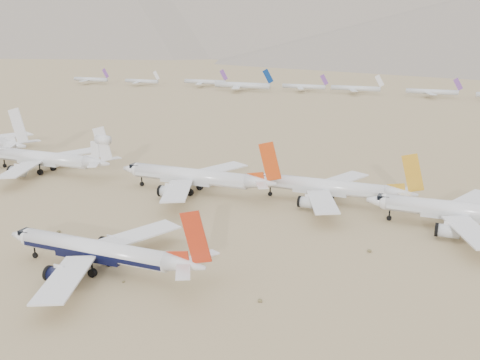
# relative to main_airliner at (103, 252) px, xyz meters

# --- Properties ---
(ground) EXTENTS (7000.00, 7000.00, 0.00)m
(ground) POSITION_rel_main_airliner_xyz_m (7.79, -1.10, -4.21)
(ground) COLOR #967F57
(ground) RESTS_ON ground
(main_airliner) EXTENTS (43.36, 42.35, 15.30)m
(main_airliner) POSITION_rel_main_airliner_xyz_m (0.00, 0.00, 0.00)
(main_airliner) COLOR silver
(main_airliner) RESTS_ON ground
(row2_navy_widebody) EXTENTS (45.33, 44.33, 16.13)m
(row2_navy_widebody) POSITION_rel_main_airliner_xyz_m (64.80, 51.72, 0.30)
(row2_navy_widebody) COLOR silver
(row2_navy_widebody) RESTS_ON ground
(row2_gold_tail) EXTENTS (44.26, 43.29, 15.76)m
(row2_gold_tail) POSITION_rel_main_airliner_xyz_m (30.28, 59.75, 0.20)
(row2_gold_tail) COLOR silver
(row2_gold_tail) RESTS_ON ground
(row2_orange_tail) EXTENTS (47.59, 46.55, 16.98)m
(row2_orange_tail) POSITION_rel_main_airliner_xyz_m (-7.67, 54.26, 0.56)
(row2_orange_tail) COLOR silver
(row2_orange_tail) RESTS_ON ground
(row2_white_trijet) EXTENTS (48.47, 47.37, 17.17)m
(row2_white_trijet) POSITION_rel_main_airliner_xyz_m (-63.03, 55.66, 0.76)
(row2_white_trijet) COLOR silver
(row2_white_trijet) RESTS_ON ground
(distant_storage_row) EXTENTS (522.91, 61.68, 15.82)m
(distant_storage_row) POSITION_rel_main_airliner_xyz_m (-3.93, 326.30, 0.17)
(distant_storage_row) COLOR silver
(distant_storage_row) RESTS_ON ground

